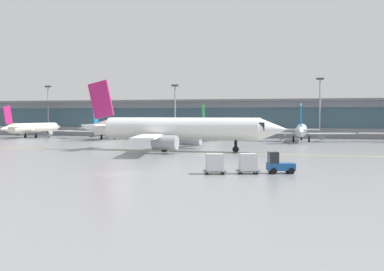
{
  "coord_description": "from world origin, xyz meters",
  "views": [
    {
      "loc": [
        18.95,
        -45.28,
        5.63
      ],
      "look_at": [
        2.12,
        18.16,
        3.0
      ],
      "focal_mm": 48.0,
      "sensor_mm": 36.0,
      "label": 1
    }
  ],
  "objects_px": {
    "gate_airplane_0": "(33,128)",
    "cargo_dolly_lead": "(248,163)",
    "gate_airplane_1": "(110,129)",
    "apron_light_mast_0": "(48,108)",
    "baggage_tug": "(279,164)",
    "apron_light_mast_1": "(175,108)",
    "gate_airplane_3": "(301,130)",
    "cargo_dolly_trailing": "(215,163)",
    "taxiing_regional_jet": "(179,129)",
    "gate_airplane_2": "(211,129)",
    "apron_light_mast_2": "(320,105)"
  },
  "relations": [
    {
      "from": "gate_airplane_0",
      "to": "cargo_dolly_lead",
      "type": "relative_size",
      "value": 9.55
    },
    {
      "from": "gate_airplane_1",
      "to": "apron_light_mast_0",
      "type": "xyz_separation_m",
      "value": [
        -25.15,
        15.51,
        5.17
      ]
    },
    {
      "from": "baggage_tug",
      "to": "apron_light_mast_1",
      "type": "height_order",
      "value": "apron_light_mast_1"
    },
    {
      "from": "gate_airplane_3",
      "to": "cargo_dolly_trailing",
      "type": "distance_m",
      "value": 63.55
    },
    {
      "from": "baggage_tug",
      "to": "gate_airplane_0",
      "type": "bearing_deg",
      "value": 117.81
    },
    {
      "from": "baggage_tug",
      "to": "cargo_dolly_trailing",
      "type": "xyz_separation_m",
      "value": [
        -5.86,
        -1.96,
        0.16
      ]
    },
    {
      "from": "gate_airplane_3",
      "to": "taxiing_regional_jet",
      "type": "distance_m",
      "value": 38.35
    },
    {
      "from": "cargo_dolly_lead",
      "to": "apron_light_mast_1",
      "type": "bearing_deg",
      "value": 93.22
    },
    {
      "from": "apron_light_mast_1",
      "to": "cargo_dolly_lead",
      "type": "bearing_deg",
      "value": -68.34
    },
    {
      "from": "taxiing_regional_jet",
      "to": "apron_light_mast_0",
      "type": "height_order",
      "value": "apron_light_mast_0"
    },
    {
      "from": "gate_airplane_2",
      "to": "cargo_dolly_trailing",
      "type": "height_order",
      "value": "gate_airplane_2"
    },
    {
      "from": "cargo_dolly_lead",
      "to": "apron_light_mast_0",
      "type": "relative_size",
      "value": 0.18
    },
    {
      "from": "gate_airplane_1",
      "to": "cargo_dolly_lead",
      "type": "distance_m",
      "value": 75.22
    },
    {
      "from": "gate_airplane_0",
      "to": "baggage_tug",
      "type": "bearing_deg",
      "value": -128.73
    },
    {
      "from": "gate_airplane_3",
      "to": "baggage_tug",
      "type": "xyz_separation_m",
      "value": [
        0.89,
        -61.39,
        -1.48
      ]
    },
    {
      "from": "gate_airplane_1",
      "to": "cargo_dolly_trailing",
      "type": "bearing_deg",
      "value": -153.46
    },
    {
      "from": "taxiing_regional_jet",
      "to": "cargo_dolly_lead",
      "type": "xyz_separation_m",
      "value": [
        15.08,
        -27.98,
        -2.36
      ]
    },
    {
      "from": "baggage_tug",
      "to": "apron_light_mast_2",
      "type": "distance_m",
      "value": 76.37
    },
    {
      "from": "gate_airplane_1",
      "to": "cargo_dolly_trailing",
      "type": "relative_size",
      "value": 9.55
    },
    {
      "from": "gate_airplane_1",
      "to": "gate_airplane_2",
      "type": "distance_m",
      "value": 23.93
    },
    {
      "from": "gate_airplane_0",
      "to": "cargo_dolly_lead",
      "type": "xyz_separation_m",
      "value": [
        63.6,
        -64.53,
        -1.32
      ]
    },
    {
      "from": "gate_airplane_0",
      "to": "cargo_dolly_trailing",
      "type": "height_order",
      "value": "gate_airplane_0"
    },
    {
      "from": "gate_airplane_1",
      "to": "apron_light_mast_2",
      "type": "bearing_deg",
      "value": -78.04
    },
    {
      "from": "cargo_dolly_lead",
      "to": "apron_light_mast_1",
      "type": "height_order",
      "value": "apron_light_mast_1"
    },
    {
      "from": "gate_airplane_0",
      "to": "cargo_dolly_lead",
      "type": "distance_m",
      "value": 90.62
    },
    {
      "from": "gate_airplane_1",
      "to": "apron_light_mast_0",
      "type": "height_order",
      "value": "apron_light_mast_0"
    },
    {
      "from": "gate_airplane_2",
      "to": "apron_light_mast_2",
      "type": "xyz_separation_m",
      "value": [
        23.79,
        11.93,
        5.56
      ]
    },
    {
      "from": "gate_airplane_0",
      "to": "gate_airplane_3",
      "type": "height_order",
      "value": "same"
    },
    {
      "from": "gate_airplane_0",
      "to": "baggage_tug",
      "type": "distance_m",
      "value": 91.97
    },
    {
      "from": "apron_light_mast_0",
      "to": "apron_light_mast_1",
      "type": "distance_m",
      "value": 37.18
    },
    {
      "from": "cargo_dolly_trailing",
      "to": "apron_light_mast_1",
      "type": "bearing_deg",
      "value": 90.97
    },
    {
      "from": "cargo_dolly_trailing",
      "to": "baggage_tug",
      "type": "bearing_deg",
      "value": -0.0
    },
    {
      "from": "gate_airplane_2",
      "to": "gate_airplane_1",
      "type": "bearing_deg",
      "value": 94.01
    },
    {
      "from": "baggage_tug",
      "to": "apron_light_mast_1",
      "type": "relative_size",
      "value": 0.22
    },
    {
      "from": "gate_airplane_3",
      "to": "taxiing_regional_jet",
      "type": "height_order",
      "value": "taxiing_regional_jet"
    },
    {
      "from": "cargo_dolly_lead",
      "to": "cargo_dolly_trailing",
      "type": "height_order",
      "value": "same"
    },
    {
      "from": "gate_airplane_1",
      "to": "cargo_dolly_lead",
      "type": "xyz_separation_m",
      "value": [
        42.07,
        -62.34,
        -1.32
      ]
    },
    {
      "from": "apron_light_mast_2",
      "to": "gate_airplane_2",
      "type": "bearing_deg",
      "value": -153.37
    },
    {
      "from": "gate_airplane_1",
      "to": "taxiing_regional_jet",
      "type": "relative_size",
      "value": 0.7
    },
    {
      "from": "cargo_dolly_trailing",
      "to": "apron_light_mast_1",
      "type": "xyz_separation_m",
      "value": [
        -27.06,
        76.79,
        6.3
      ]
    },
    {
      "from": "apron_light_mast_1",
      "to": "apron_light_mast_2",
      "type": "bearing_deg",
      "value": 1.87
    },
    {
      "from": "apron_light_mast_2",
      "to": "taxiing_regional_jet",
      "type": "bearing_deg",
      "value": -112.8
    },
    {
      "from": "gate_airplane_0",
      "to": "cargo_dolly_trailing",
      "type": "xyz_separation_m",
      "value": [
        60.57,
        -65.54,
        -1.32
      ]
    },
    {
      "from": "gate_airplane_0",
      "to": "gate_airplane_3",
      "type": "bearing_deg",
      "value": -86.91
    },
    {
      "from": "cargo_dolly_lead",
      "to": "cargo_dolly_trailing",
      "type": "relative_size",
      "value": 1.0
    },
    {
      "from": "gate_airplane_0",
      "to": "cargo_dolly_trailing",
      "type": "distance_m",
      "value": 89.25
    },
    {
      "from": "gate_airplane_2",
      "to": "apron_light_mast_1",
      "type": "relative_size",
      "value": 1.79
    },
    {
      "from": "gate_airplane_2",
      "to": "baggage_tug",
      "type": "relative_size",
      "value": 8.19
    },
    {
      "from": "cargo_dolly_trailing",
      "to": "apron_light_mast_2",
      "type": "bearing_deg",
      "value": 65.31
    },
    {
      "from": "gate_airplane_1",
      "to": "cargo_dolly_lead",
      "type": "bearing_deg",
      "value": -151.09
    }
  ]
}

